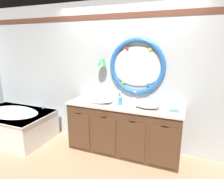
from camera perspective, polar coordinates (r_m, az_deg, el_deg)
The scene contains 12 objects.
ground_plane at distance 3.39m, azimuth 0.22°, elevation -19.90°, with size 14.00×14.00×0.00m, color tan.
back_wall_assembly at distance 3.42m, azimuth 4.06°, elevation 4.20°, with size 6.40×0.26×2.60m.
vanity_counter at distance 3.38m, azimuth 3.38°, elevation -11.55°, with size 1.95×0.59×0.87m.
bathtub at distance 4.36m, azimuth -27.31°, elevation -8.69°, with size 1.51×0.97×0.65m.
sink_basin_left at distance 3.32m, azimuth -3.42°, elevation -2.91°, with size 0.47×0.47×0.11m.
sink_basin_right at distance 3.08m, azimuth 10.69°, elevation -4.30°, with size 0.39×0.39×0.13m.
faucet_set_left at distance 3.52m, azimuth -1.92°, elevation -2.02°, with size 0.22×0.14×0.13m.
faucet_set_right at distance 3.28m, azimuth 11.43°, elevation -3.26°, with size 0.21×0.13×0.16m.
toothbrush_holder_left at distance 3.30m, azimuth 2.34°, elevation -3.05°, with size 0.08×0.08×0.21m.
toothbrush_holder_right at distance 3.34m, azimuth 6.66°, elevation -3.03°, with size 0.08×0.08×0.20m.
soap_dispenser at distance 3.18m, azimuth 2.48°, elevation -3.43°, with size 0.06×0.07×0.16m.
folded_hand_towel at distance 3.06m, azimuth 18.10°, elevation -5.81°, with size 0.15×0.13×0.04m.
Camera 1 is at (1.04, -2.63, 1.88)m, focal length 30.65 mm.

